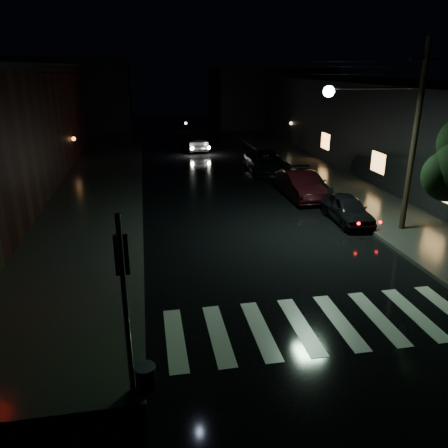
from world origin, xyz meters
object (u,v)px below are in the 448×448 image
parked_car_c (308,183)px  parked_car_d (266,162)px  parked_car_a (347,209)px  parked_car_b (300,185)px  oncoming_car (193,141)px

parked_car_c → parked_car_d: bearing=100.7°
parked_car_d → parked_car_c: bearing=-77.9°
parked_car_a → parked_car_b: bearing=102.8°
parked_car_c → parked_car_a: bearing=-86.8°
parked_car_a → parked_car_b: (-0.84, 4.28, 0.11)m
oncoming_car → parked_car_b: bearing=98.3°
parked_car_b → parked_car_c: (0.72, 0.63, -0.10)m
parked_car_b → parked_car_c: 0.96m
parked_car_a → parked_car_b: parked_car_b is taller
parked_car_d → oncoming_car: size_ratio=1.15×
parked_car_b → parked_car_c: size_ratio=1.02×
oncoming_car → parked_car_c: bearing=101.3°
parked_car_a → oncoming_car: 20.78m
parked_car_a → parked_car_c: (-0.13, 4.91, 0.01)m
parked_car_d → parked_car_b: bearing=-85.2°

